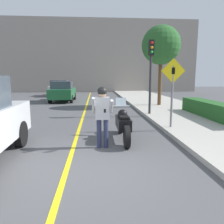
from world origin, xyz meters
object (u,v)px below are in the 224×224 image
Objects in this scene: traffic_light at (151,63)px; parked_car_green at (63,91)px; parked_car_silver at (60,88)px; street_tree at (161,45)px; motorcycle at (123,124)px; person_biker at (102,110)px; crossing_sign at (172,86)px.

traffic_light is 0.88× the size of parked_car_green.
traffic_light is 14.80m from parked_car_silver.
parked_car_silver is (-8.21, 9.55, -3.24)m from street_tree.
street_tree reaches higher than parked_car_green.
person_biker is at bearing -131.86° from motorcycle.
crossing_sign is (1.98, 1.06, 1.18)m from motorcycle.
crossing_sign is 17.54m from parked_car_silver.
person_biker is 0.42× the size of parked_car_green.
street_tree is at bearing 66.34° from traffic_light.
street_tree is 1.25× the size of parked_car_silver.
traffic_light is 4.09m from street_tree.
street_tree is at bearing 77.36° from crossing_sign.
person_biker is at bearing -117.96° from traffic_light.
street_tree is 13.01m from parked_car_silver.
parked_car_green is 5.69m from parked_car_silver.
crossing_sign reaches higher than parked_car_silver.
person_biker is 0.69× the size of crossing_sign.
motorcycle is 0.57× the size of parked_car_silver.
parked_car_silver is (-1.12, 5.58, 0.00)m from parked_car_green.
crossing_sign is (2.68, 1.84, 0.60)m from person_biker.
parked_car_green is 1.00× the size of parked_car_silver.
street_tree is 8.75m from parked_car_green.
parked_car_silver is (-4.75, 17.23, 0.34)m from motorcycle.
street_tree reaches higher than person_biker.
person_biker is (-0.70, -0.78, 0.58)m from motorcycle.
street_tree is (3.47, 7.68, 3.57)m from motorcycle.
parked_car_green is (-2.93, 12.43, -0.24)m from person_biker.
person_biker is 3.30m from crossing_sign.
crossing_sign is at bearing 28.09° from motorcycle.
parked_car_silver is at bearing 130.70° from street_tree.
person_biker is 0.34× the size of street_tree.
crossing_sign reaches higher than person_biker.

